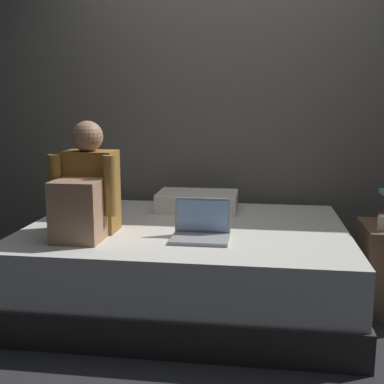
# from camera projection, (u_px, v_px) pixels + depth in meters

# --- Properties ---
(ground_plane) EXTENTS (8.00, 8.00, 0.00)m
(ground_plane) POSITION_uv_depth(u_px,v_px,m) (213.00, 323.00, 2.81)
(ground_plane) COLOR #2D2D33
(wall_back) EXTENTS (5.60, 0.10, 2.70)m
(wall_back) POSITION_uv_depth(u_px,v_px,m) (229.00, 91.00, 3.74)
(wall_back) COLOR slate
(wall_back) RESTS_ON ground_plane
(bed) EXTENTS (2.00, 1.50, 0.50)m
(bed) POSITION_uv_depth(u_px,v_px,m) (186.00, 264.00, 3.09)
(bed) COLOR #332D2B
(bed) RESTS_ON ground_plane
(person_sitting) EXTENTS (0.39, 0.44, 0.66)m
(person_sitting) POSITION_uv_depth(u_px,v_px,m) (86.00, 192.00, 2.78)
(person_sitting) COLOR olive
(person_sitting) RESTS_ON bed
(laptop) EXTENTS (0.32, 0.23, 0.22)m
(laptop) POSITION_uv_depth(u_px,v_px,m) (201.00, 229.00, 2.73)
(laptop) COLOR #9EA0A5
(laptop) RESTS_ON bed
(pillow) EXTENTS (0.56, 0.36, 0.13)m
(pillow) POSITION_uv_depth(u_px,v_px,m) (198.00, 201.00, 3.47)
(pillow) COLOR silver
(pillow) RESTS_ON bed
(mug) EXTENTS (0.08, 0.08, 0.09)m
(mug) POSITION_uv_depth(u_px,v_px,m) (384.00, 223.00, 2.81)
(mug) COLOR #BCB2A3
(mug) RESTS_ON nightstand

